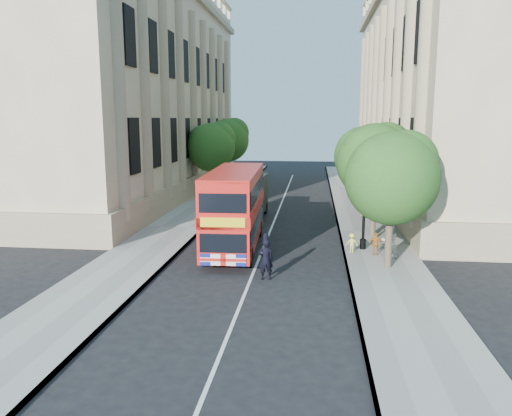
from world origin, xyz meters
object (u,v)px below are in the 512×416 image
(box_van, at_px, (248,198))
(police_constable, at_px, (266,259))
(lamp_post, at_px, (364,202))
(double_decker_bus, at_px, (235,207))
(woman_pedestrian, at_px, (390,241))

(box_van, relative_size, police_constable, 2.93)
(box_van, bearing_deg, lamp_post, -45.68)
(double_decker_bus, xyz_separation_m, woman_pedestrian, (7.45, -1.07, -1.26))
(lamp_post, height_order, woman_pedestrian, lamp_post)
(woman_pedestrian, bearing_deg, box_van, -46.91)
(lamp_post, xyz_separation_m, police_constable, (-4.38, -5.00, -1.66))
(lamp_post, bearing_deg, double_decker_bus, -176.43)
(box_van, bearing_deg, double_decker_bus, -84.20)
(police_constable, bearing_deg, double_decker_bus, -80.24)
(lamp_post, xyz_separation_m, box_van, (-6.81, 7.69, -1.14))
(lamp_post, height_order, police_constable, lamp_post)
(box_van, bearing_deg, police_constable, -76.39)
(box_van, relative_size, woman_pedestrian, 3.11)
(double_decker_bus, xyz_separation_m, police_constable, (2.00, -4.60, -1.33))
(lamp_post, distance_m, box_van, 10.33)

